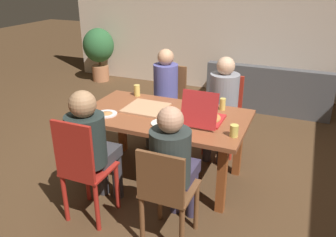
{
  "coord_description": "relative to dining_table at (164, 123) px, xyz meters",
  "views": [
    {
      "loc": [
        1.29,
        -2.97,
        2.08
      ],
      "look_at": [
        0.0,
        0.1,
        0.64
      ],
      "focal_mm": 36.85,
      "sensor_mm": 36.0,
      "label": 1
    }
  ],
  "objects": [
    {
      "name": "ground_plane",
      "position": [
        0.0,
        0.0,
        -0.64
      ],
      "size": [
        20.0,
        20.0,
        0.0
      ],
      "primitive_type": "plane",
      "color": "#503721"
    },
    {
      "name": "back_wall",
      "position": [
        0.0,
        3.2,
        0.7
      ],
      "size": [
        6.53,
        0.12,
        2.67
      ],
      "primitive_type": "cube",
      "color": "beige",
      "rests_on": "ground"
    },
    {
      "name": "dining_table",
      "position": [
        0.0,
        0.0,
        0.0
      ],
      "size": [
        1.68,
        0.95,
        0.73
      ],
      "color": "brown",
      "rests_on": "ground"
    },
    {
      "name": "chair_0",
      "position": [
        0.41,
        0.9,
        -0.14
      ],
      "size": [
        0.39,
        0.44,
        0.92
      ],
      "color": "#B12E1E",
      "rests_on": "ground"
    },
    {
      "name": "person_0",
      "position": [
        0.41,
        0.75,
        0.07
      ],
      "size": [
        0.34,
        0.53,
        1.18
      ],
      "color": "#352F35",
      "rests_on": "ground"
    },
    {
      "name": "chair_1",
      "position": [
        0.41,
        -0.92,
        -0.14
      ],
      "size": [
        0.4,
        0.41,
        0.89
      ],
      "color": "brown",
      "rests_on": "ground"
    },
    {
      "name": "person_1",
      "position": [
        0.41,
        -0.78,
        0.06
      ],
      "size": [
        0.32,
        0.54,
        1.18
      ],
      "color": "#383049",
      "rests_on": "ground"
    },
    {
      "name": "chair_2",
      "position": [
        -0.35,
        -0.93,
        -0.1
      ],
      "size": [
        0.39,
        0.39,
        0.99
      ],
      "color": "#AB231B",
      "rests_on": "ground"
    },
    {
      "name": "person_2",
      "position": [
        -0.35,
        -0.78,
        0.08
      ],
      "size": [
        0.33,
        0.53,
        1.2
      ],
      "color": "#363539",
      "rests_on": "ground"
    },
    {
      "name": "chair_3",
      "position": [
        -0.35,
        0.95,
        -0.12
      ],
      "size": [
        0.44,
        0.39,
        0.95
      ],
      "color": "brown",
      "rests_on": "ground"
    },
    {
      "name": "person_3",
      "position": [
        -0.35,
        0.79,
        0.07
      ],
      "size": [
        0.31,
        0.54,
        1.2
      ],
      "color": "#3F3F3B",
      "rests_on": "ground"
    },
    {
      "name": "pizza_box_0",
      "position": [
        -0.24,
        0.06,
        0.11
      ],
      "size": [
        0.42,
        0.42,
        0.02
      ],
      "color": "tan",
      "rests_on": "dining_table"
    },
    {
      "name": "pizza_box_1",
      "position": [
        0.43,
        -0.03,
        0.15
      ],
      "size": [
        0.34,
        0.42,
        0.35
      ],
      "color": "red",
      "rests_on": "dining_table"
    },
    {
      "name": "plate_0",
      "position": [
        -0.54,
        -0.23,
        0.11
      ],
      "size": [
        0.22,
        0.22,
        0.03
      ],
      "color": "white",
      "rests_on": "dining_table"
    },
    {
      "name": "plate_1",
      "position": [
        0.08,
        -0.23,
        0.1
      ],
      "size": [
        0.22,
        0.22,
        0.01
      ],
      "color": "white",
      "rests_on": "dining_table"
    },
    {
      "name": "drinking_glass_0",
      "position": [
        0.27,
        0.38,
        0.17
      ],
      "size": [
        0.07,
        0.07,
        0.14
      ],
      "primitive_type": "cylinder",
      "color": "#E6C866",
      "rests_on": "dining_table"
    },
    {
      "name": "drinking_glass_1",
      "position": [
        0.77,
        -0.23,
        0.15
      ],
      "size": [
        0.08,
        0.08,
        0.11
      ],
      "primitive_type": "cylinder",
      "color": "#DFCB5C",
      "rests_on": "dining_table"
    },
    {
      "name": "drinking_glass_2",
      "position": [
        -0.51,
        0.39,
        0.16
      ],
      "size": [
        0.07,
        0.07,
        0.13
      ],
      "primitive_type": "cylinder",
      "color": "#E5C75F",
      "rests_on": "dining_table"
    },
    {
      "name": "drinking_glass_3",
      "position": [
        0.51,
        0.35,
        0.16
      ],
      "size": [
        0.06,
        0.06,
        0.12
      ],
      "primitive_type": "cylinder",
      "color": "#DCC75B",
      "rests_on": "dining_table"
    },
    {
      "name": "couch",
      "position": [
        0.74,
        2.56,
        -0.37
      ],
      "size": [
        1.9,
        0.8,
        0.73
      ],
      "color": "#515254",
      "rests_on": "ground"
    },
    {
      "name": "potted_plant",
      "position": [
        -2.6,
        2.77,
        0.01
      ],
      "size": [
        0.6,
        0.6,
        1.05
      ],
      "color": "#BA764E",
      "rests_on": "ground"
    }
  ]
}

